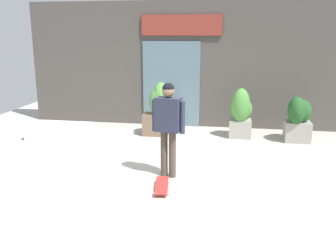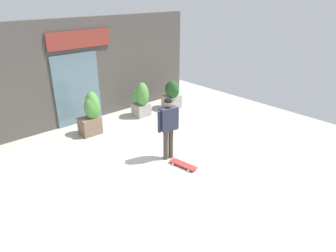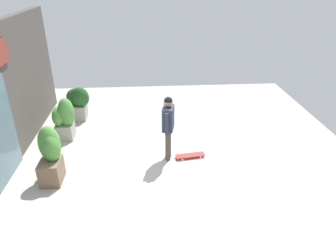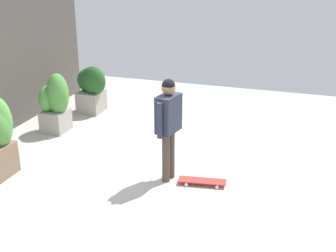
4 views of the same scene
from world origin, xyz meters
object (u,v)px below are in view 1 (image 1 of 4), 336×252
Objects in this scene: skateboard at (162,185)px; planter_box_left at (159,108)px; skateboarder at (168,120)px; planter_box_right at (241,113)px; planter_box_mid at (298,117)px.

skateboard is 3.48m from planter_box_left.
skateboarder is at bearing -75.41° from planter_box_left.
skateboarder is 1.26× the size of planter_box_left.
skateboard is (-0.01, -0.59, -1.01)m from skateboarder.
skateboard is 0.63× the size of planter_box_right.
planter_box_right is 1.13× the size of planter_box_mid.
skateboard is at bearing -128.77° from planter_box_mid.
planter_box_left is 2.06m from planter_box_right.
planter_box_left is (-0.72, 2.76, -0.36)m from skateboarder.
planter_box_right is 1.37m from planter_box_mid.
planter_box_mid is (2.69, 2.78, -0.47)m from skateboarder.
skateboarder is 2.17× the size of skateboard.
planter_box_mid is at bearing 132.85° from skateboard.
skateboarder is 3.25m from planter_box_right.
skateboard is 3.81m from planter_box_right.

